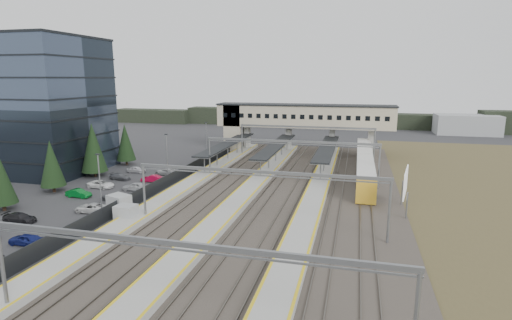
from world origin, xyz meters
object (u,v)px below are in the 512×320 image
(relay_cabin_far, at_px, (126,214))
(billboard, at_px, (406,184))
(relay_cabin_near, at_px, (119,203))
(office_building, at_px, (31,105))
(train, at_px, (364,164))
(footbridge, at_px, (292,118))

(relay_cabin_far, xyz_separation_m, billboard, (32.75, 12.00, 2.81))
(relay_cabin_near, distance_m, relay_cabin_far, 4.39)
(office_building, distance_m, relay_cabin_far, 39.80)
(relay_cabin_far, height_order, billboard, billboard)
(billboard, bearing_deg, train, 103.00)
(footbridge, distance_m, billboard, 44.43)
(relay_cabin_near, relative_size, billboard, 0.50)
(footbridge, bearing_deg, train, -48.69)
(footbridge, relative_size, billboard, 6.18)
(office_building, relative_size, train, 0.63)
(office_building, bearing_deg, footbridge, 34.47)
(relay_cabin_near, relative_size, train, 0.08)
(office_building, bearing_deg, billboard, -7.87)
(billboard, bearing_deg, relay_cabin_near, -166.18)
(relay_cabin_far, height_order, footbridge, footbridge)
(office_building, xyz_separation_m, footbridge, (43.70, 30.00, -4.26))
(relay_cabin_near, relative_size, relay_cabin_far, 1.32)
(relay_cabin_near, height_order, footbridge, footbridge)
(office_building, xyz_separation_m, relay_cabin_near, (28.96, -17.74, -11.05))
(train, bearing_deg, relay_cabin_far, -130.87)
(billboard, bearing_deg, office_building, 172.13)
(relay_cabin_near, bearing_deg, billboard, 13.82)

